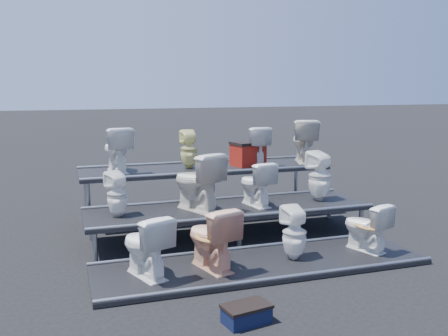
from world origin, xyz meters
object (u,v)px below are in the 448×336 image
object	(u,v)px
toilet_7	(320,176)
toilet_9	(189,149)
toilet_4	(117,194)
toilet_8	(117,150)
step_stool	(246,315)
toilet_11	(304,141)
toilet_0	(145,245)
red_crate	(248,155)
toilet_5	(197,181)
toilet_3	(366,226)
toilet_2	(294,233)
toilet_6	(256,184)
toilet_1	(211,237)
toilet_10	(255,146)

from	to	relation	value
toilet_7	toilet_9	size ratio (longest dim) A/B	1.20
toilet_4	toilet_8	distance (m)	1.39
step_stool	toilet_11	bearing A→B (deg)	45.97
toilet_0	step_stool	world-z (taller)	toilet_0
toilet_4	red_crate	distance (m)	2.73
toilet_5	toilet_0	bearing A→B (deg)	29.07
toilet_5	toilet_3	bearing A→B (deg)	122.65
toilet_2	toilet_8	distance (m)	3.34
toilet_0	toilet_11	world-z (taller)	toilet_11
toilet_6	toilet_7	bearing A→B (deg)	169.82
toilet_5	toilet_6	size ratio (longest dim) A/B	1.26
toilet_3	red_crate	distance (m)	2.74
red_crate	step_stool	xyz separation A→B (m)	(-1.49, -3.90, -0.97)
toilet_4	toilet_9	world-z (taller)	toilet_9
toilet_2	toilet_9	xyz separation A→B (m)	(-0.72, 2.60, 0.78)
toilet_1	step_stool	size ratio (longest dim) A/B	1.79
toilet_11	toilet_4	bearing A→B (deg)	38.55
toilet_3	toilet_11	world-z (taller)	toilet_11
toilet_6	toilet_11	world-z (taller)	toilet_11
toilet_4	toilet_7	distance (m)	3.14
toilet_1	toilet_8	distance (m)	2.84
toilet_8	toilet_2	bearing A→B (deg)	118.99
toilet_2	red_crate	world-z (taller)	red_crate
toilet_0	toilet_10	size ratio (longest dim) A/B	1.09
toilet_5	toilet_8	distance (m)	1.67
toilet_11	toilet_7	bearing A→B (deg)	92.15
toilet_0	toilet_9	bearing A→B (deg)	-134.62
toilet_9	toilet_1	bearing A→B (deg)	82.51
toilet_1	toilet_2	xyz separation A→B (m)	(1.11, 0.00, -0.05)
toilet_11	toilet_3	bearing A→B (deg)	99.96
toilet_8	toilet_11	distance (m)	3.36
toilet_8	toilet_10	size ratio (longest dim) A/B	1.08
red_crate	toilet_5	bearing A→B (deg)	-148.21
step_stool	toilet_7	bearing A→B (deg)	39.29
toilet_2	toilet_3	size ratio (longest dim) A/B	1.04
toilet_3	toilet_6	distance (m)	1.74
toilet_4	step_stool	size ratio (longest dim) A/B	1.45
toilet_6	toilet_3	bearing A→B (deg)	119.41
toilet_3	toilet_11	xyz separation A→B (m)	(0.38, 2.60, 0.86)
toilet_4	toilet_3	bearing A→B (deg)	136.52
toilet_9	red_crate	world-z (taller)	toilet_9
toilet_2	red_crate	distance (m)	2.66
toilet_7	red_crate	distance (m)	1.47
toilet_0	toilet_6	bearing A→B (deg)	-165.66
toilet_4	toilet_6	bearing A→B (deg)	159.04
toilet_8	toilet_9	xyz separation A→B (m)	(1.20, 0.00, -0.04)
toilet_2	red_crate	bearing A→B (deg)	-99.26
toilet_3	step_stool	size ratio (longest dim) A/B	1.52
toilet_1	toilet_7	size ratio (longest dim) A/B	1.00
toilet_7	toilet_8	xyz separation A→B (m)	(-2.99, 1.30, 0.38)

